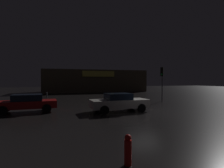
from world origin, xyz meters
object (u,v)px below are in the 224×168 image
object	(u,v)px
car_far	(119,102)
car_near	(27,103)
store_building	(95,81)
fire_hydrant	(128,150)
traffic_signal_opposite	(162,75)

from	to	relation	value
car_far	car_near	bearing A→B (deg)	165.08
store_building	fire_hydrant	bearing A→B (deg)	-100.79
store_building	car_near	distance (m)	26.81
store_building	car_near	xyz separation A→B (m)	(-10.73, -24.51, -1.61)
car_far	fire_hydrant	world-z (taller)	car_far
fire_hydrant	car_far	bearing A→B (deg)	71.71
store_building	car_far	size ratio (longest dim) A/B	4.76
traffic_signal_opposite	car_near	distance (m)	14.54
store_building	car_far	bearing A→B (deg)	-98.19
traffic_signal_opposite	car_near	world-z (taller)	traffic_signal_opposite
car_near	fire_hydrant	distance (m)	11.38
car_far	fire_hydrant	xyz separation A→B (m)	(-2.90, -8.79, -0.30)
store_building	traffic_signal_opposite	distance (m)	21.72
store_building	car_far	xyz separation A→B (m)	(-3.79, -26.36, -1.60)
car_far	fire_hydrant	distance (m)	9.26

